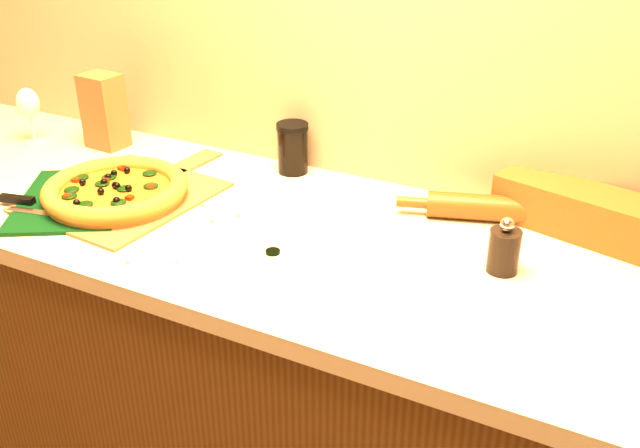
{
  "coord_description": "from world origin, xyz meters",
  "views": [
    {
      "loc": [
        0.64,
        0.26,
        1.61
      ],
      "look_at": [
        0.06,
        1.38,
        0.96
      ],
      "focal_mm": 40.0,
      "sensor_mm": 36.0,
      "label": 1
    }
  ],
  "objects_px": {
    "wine_glass": "(28,104)",
    "dark_jar": "(293,148)",
    "rolling_pin": "(495,208)",
    "pizza": "(116,190)",
    "pizza_peel": "(128,194)",
    "cutting_board": "(72,200)",
    "pepper_grinder": "(504,249)"
  },
  "relations": [
    {
      "from": "pizza",
      "to": "cutting_board",
      "type": "height_order",
      "value": "pizza"
    },
    {
      "from": "dark_jar",
      "to": "cutting_board",
      "type": "bearing_deg",
      "value": -133.5
    },
    {
      "from": "pizza_peel",
      "to": "rolling_pin",
      "type": "height_order",
      "value": "rolling_pin"
    },
    {
      "from": "pizza_peel",
      "to": "cutting_board",
      "type": "relative_size",
      "value": 1.32
    },
    {
      "from": "pizza",
      "to": "pepper_grinder",
      "type": "distance_m",
      "value": 0.87
    },
    {
      "from": "cutting_board",
      "to": "dark_jar",
      "type": "xyz_separation_m",
      "value": [
        0.37,
        0.39,
        0.06
      ]
    },
    {
      "from": "wine_glass",
      "to": "dark_jar",
      "type": "xyz_separation_m",
      "value": [
        0.74,
        0.15,
        -0.04
      ]
    },
    {
      "from": "pizza",
      "to": "wine_glass",
      "type": "distance_m",
      "value": 0.51
    },
    {
      "from": "pizza_peel",
      "to": "pizza",
      "type": "distance_m",
      "value": 0.04
    },
    {
      "from": "pepper_grinder",
      "to": "rolling_pin",
      "type": "relative_size",
      "value": 0.28
    },
    {
      "from": "pizza",
      "to": "rolling_pin",
      "type": "xyz_separation_m",
      "value": [
        0.79,
        0.31,
        0.0
      ]
    },
    {
      "from": "pizza_peel",
      "to": "cutting_board",
      "type": "height_order",
      "value": "cutting_board"
    },
    {
      "from": "wine_glass",
      "to": "dark_jar",
      "type": "relative_size",
      "value": 1.21
    },
    {
      "from": "cutting_board",
      "to": "wine_glass",
      "type": "distance_m",
      "value": 0.45
    },
    {
      "from": "rolling_pin",
      "to": "wine_glass",
      "type": "xyz_separation_m",
      "value": [
        -1.26,
        -0.12,
        0.08
      ]
    },
    {
      "from": "rolling_pin",
      "to": "pizza_peel",
      "type": "bearing_deg",
      "value": -161.23
    },
    {
      "from": "wine_glass",
      "to": "dark_jar",
      "type": "distance_m",
      "value": 0.75
    },
    {
      "from": "pizza_peel",
      "to": "pizza",
      "type": "bearing_deg",
      "value": -87.3
    },
    {
      "from": "dark_jar",
      "to": "pepper_grinder",
      "type": "bearing_deg",
      "value": -21.8
    },
    {
      "from": "pizza",
      "to": "pepper_grinder",
      "type": "relative_size",
      "value": 2.86
    },
    {
      "from": "cutting_board",
      "to": "wine_glass",
      "type": "bearing_deg",
      "value": 116.58
    },
    {
      "from": "cutting_board",
      "to": "wine_glass",
      "type": "xyz_separation_m",
      "value": [
        -0.37,
        0.24,
        0.1
      ]
    },
    {
      "from": "pizza_peel",
      "to": "cutting_board",
      "type": "bearing_deg",
      "value": -133.61
    },
    {
      "from": "pepper_grinder",
      "to": "wine_glass",
      "type": "height_order",
      "value": "wine_glass"
    },
    {
      "from": "pizza",
      "to": "pepper_grinder",
      "type": "xyz_separation_m",
      "value": [
        0.86,
        0.1,
        0.02
      ]
    },
    {
      "from": "pepper_grinder",
      "to": "rolling_pin",
      "type": "bearing_deg",
      "value": 108.92
    },
    {
      "from": "pizza",
      "to": "rolling_pin",
      "type": "height_order",
      "value": "rolling_pin"
    },
    {
      "from": "pepper_grinder",
      "to": "pizza_peel",
      "type": "bearing_deg",
      "value": -175.57
    },
    {
      "from": "pizza_peel",
      "to": "cutting_board",
      "type": "xyz_separation_m",
      "value": [
        -0.09,
        -0.08,
        0.0
      ]
    },
    {
      "from": "pizza",
      "to": "pizza_peel",
      "type": "bearing_deg",
      "value": 88.02
    },
    {
      "from": "pepper_grinder",
      "to": "dark_jar",
      "type": "height_order",
      "value": "dark_jar"
    },
    {
      "from": "cutting_board",
      "to": "dark_jar",
      "type": "distance_m",
      "value": 0.54
    }
  ]
}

